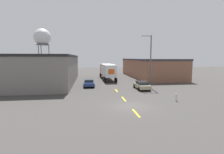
{
  "coord_description": "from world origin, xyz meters",
  "views": [
    {
      "loc": [
        -4.62,
        -18.77,
        5.43
      ],
      "look_at": [
        -0.39,
        12.12,
        1.99
      ],
      "focal_mm": 28.0,
      "sensor_mm": 36.0,
      "label": 1
    }
  ],
  "objects_px": {
    "parked_car_right_mid": "(142,85)",
    "fire_hydrant": "(176,97)",
    "water_tower": "(42,37)",
    "parked_car_left_far": "(89,83)",
    "semi_truck": "(107,70)",
    "street_lamp": "(149,58)"
  },
  "relations": [
    {
      "from": "parked_car_right_mid",
      "to": "street_lamp",
      "type": "bearing_deg",
      "value": 35.49
    },
    {
      "from": "semi_truck",
      "to": "water_tower",
      "type": "distance_m",
      "value": 36.73
    },
    {
      "from": "fire_hydrant",
      "to": "parked_car_left_far",
      "type": "bearing_deg",
      "value": 130.02
    },
    {
      "from": "semi_truck",
      "to": "parked_car_left_far",
      "type": "height_order",
      "value": "semi_truck"
    },
    {
      "from": "parked_car_left_far",
      "to": "water_tower",
      "type": "relative_size",
      "value": 0.28
    },
    {
      "from": "parked_car_right_mid",
      "to": "water_tower",
      "type": "distance_m",
      "value": 51.32
    },
    {
      "from": "parked_car_right_mid",
      "to": "fire_hydrant",
      "type": "bearing_deg",
      "value": -78.12
    },
    {
      "from": "semi_truck",
      "to": "fire_hydrant",
      "type": "xyz_separation_m",
      "value": [
        6.17,
        -23.43,
        -1.86
      ]
    },
    {
      "from": "water_tower",
      "to": "fire_hydrant",
      "type": "height_order",
      "value": "water_tower"
    },
    {
      "from": "semi_truck",
      "to": "street_lamp",
      "type": "distance_m",
      "value": 15.26
    },
    {
      "from": "parked_car_right_mid",
      "to": "street_lamp",
      "type": "relative_size",
      "value": 0.5
    },
    {
      "from": "semi_truck",
      "to": "fire_hydrant",
      "type": "bearing_deg",
      "value": -76.58
    },
    {
      "from": "parked_car_left_far",
      "to": "street_lamp",
      "type": "distance_m",
      "value": 12.06
    },
    {
      "from": "parked_car_right_mid",
      "to": "water_tower",
      "type": "bearing_deg",
      "value": 121.95
    },
    {
      "from": "parked_car_left_far",
      "to": "water_tower",
      "type": "height_order",
      "value": "water_tower"
    },
    {
      "from": "semi_truck",
      "to": "street_lamp",
      "type": "height_order",
      "value": "street_lamp"
    },
    {
      "from": "semi_truck",
      "to": "water_tower",
      "type": "xyz_separation_m",
      "value": [
        -21.98,
        27.36,
        10.84
      ]
    },
    {
      "from": "street_lamp",
      "to": "fire_hydrant",
      "type": "relative_size",
      "value": 9.64
    },
    {
      "from": "street_lamp",
      "to": "water_tower",
      "type": "bearing_deg",
      "value": 124.35
    },
    {
      "from": "parked_car_right_mid",
      "to": "parked_car_left_far",
      "type": "height_order",
      "value": "same"
    },
    {
      "from": "semi_truck",
      "to": "fire_hydrant",
      "type": "relative_size",
      "value": 14.27
    },
    {
      "from": "street_lamp",
      "to": "fire_hydrant",
      "type": "distance_m",
      "value": 10.89
    }
  ]
}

